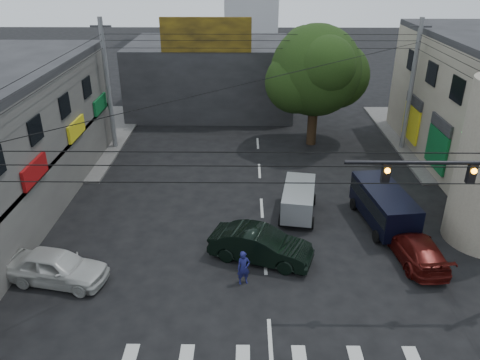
{
  "coord_description": "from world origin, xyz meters",
  "views": [
    {
      "loc": [
        -0.96,
        -15.96,
        12.8
      ],
      "look_at": [
        -1.19,
        4.0,
        3.19
      ],
      "focal_mm": 35.0,
      "sensor_mm": 36.0,
      "label": 1
    }
  ],
  "objects_px": {
    "utility_pole_far_left": "(108,86)",
    "navy_van": "(383,207)",
    "dark_sedan": "(261,245)",
    "white_compact": "(57,267)",
    "silver_minivan": "(298,201)",
    "street_tree": "(316,71)",
    "traffic_officer": "(244,268)",
    "utility_pole_far_right": "(411,87)",
    "maroon_sedan": "(416,248)"
  },
  "relations": [
    {
      "from": "utility_pole_far_left",
      "to": "navy_van",
      "type": "distance_m",
      "value": 20.15
    },
    {
      "from": "dark_sedan",
      "to": "navy_van",
      "type": "height_order",
      "value": "navy_van"
    },
    {
      "from": "white_compact",
      "to": "silver_minivan",
      "type": "distance_m",
      "value": 12.47
    },
    {
      "from": "silver_minivan",
      "to": "navy_van",
      "type": "height_order",
      "value": "navy_van"
    },
    {
      "from": "utility_pole_far_left",
      "to": "white_compact",
      "type": "relative_size",
      "value": 1.97
    },
    {
      "from": "street_tree",
      "to": "traffic_officer",
      "type": "distance_m",
      "value": 18.0
    },
    {
      "from": "silver_minivan",
      "to": "navy_van",
      "type": "bearing_deg",
      "value": -92.56
    },
    {
      "from": "utility_pole_far_right",
      "to": "maroon_sedan",
      "type": "relative_size",
      "value": 2.0
    },
    {
      "from": "dark_sedan",
      "to": "silver_minivan",
      "type": "xyz_separation_m",
      "value": [
        2.16,
        4.22,
        0.04
      ]
    },
    {
      "from": "traffic_officer",
      "to": "white_compact",
      "type": "bearing_deg",
      "value": 163.34
    },
    {
      "from": "dark_sedan",
      "to": "navy_van",
      "type": "bearing_deg",
      "value": -44.24
    },
    {
      "from": "street_tree",
      "to": "utility_pole_far_right",
      "type": "height_order",
      "value": "utility_pole_far_right"
    },
    {
      "from": "white_compact",
      "to": "maroon_sedan",
      "type": "relative_size",
      "value": 1.01
    },
    {
      "from": "maroon_sedan",
      "to": "white_compact",
      "type": "bearing_deg",
      "value": 1.31
    },
    {
      "from": "utility_pole_far_left",
      "to": "utility_pole_far_right",
      "type": "xyz_separation_m",
      "value": [
        21.0,
        0.0,
        0.0
      ]
    },
    {
      "from": "maroon_sedan",
      "to": "navy_van",
      "type": "height_order",
      "value": "navy_van"
    },
    {
      "from": "traffic_officer",
      "to": "utility_pole_far_left",
      "type": "bearing_deg",
      "value": 104.78
    },
    {
      "from": "utility_pole_far_right",
      "to": "navy_van",
      "type": "bearing_deg",
      "value": -111.82
    },
    {
      "from": "utility_pole_far_left",
      "to": "utility_pole_far_right",
      "type": "relative_size",
      "value": 1.0
    },
    {
      "from": "silver_minivan",
      "to": "utility_pole_far_right",
      "type": "bearing_deg",
      "value": -32.01
    },
    {
      "from": "utility_pole_far_left",
      "to": "traffic_officer",
      "type": "height_order",
      "value": "utility_pole_far_left"
    },
    {
      "from": "maroon_sedan",
      "to": "traffic_officer",
      "type": "relative_size",
      "value": 2.94
    },
    {
      "from": "navy_van",
      "to": "silver_minivan",
      "type": "bearing_deg",
      "value": 70.54
    },
    {
      "from": "utility_pole_far_left",
      "to": "navy_van",
      "type": "height_order",
      "value": "utility_pole_far_left"
    },
    {
      "from": "utility_pole_far_right",
      "to": "navy_van",
      "type": "xyz_separation_m",
      "value": [
        -4.25,
        -10.61,
        -3.61
      ]
    },
    {
      "from": "navy_van",
      "to": "maroon_sedan",
      "type": "bearing_deg",
      "value": -175.61
    },
    {
      "from": "maroon_sedan",
      "to": "navy_van",
      "type": "bearing_deg",
      "value": -83.26
    },
    {
      "from": "utility_pole_far_left",
      "to": "dark_sedan",
      "type": "xyz_separation_m",
      "value": [
        10.29,
        -13.91,
        -3.82
      ]
    },
    {
      "from": "white_compact",
      "to": "traffic_officer",
      "type": "height_order",
      "value": "traffic_officer"
    },
    {
      "from": "dark_sedan",
      "to": "utility_pole_far_left",
      "type": "bearing_deg",
      "value": 55.18
    },
    {
      "from": "utility_pole_far_left",
      "to": "navy_van",
      "type": "xyz_separation_m",
      "value": [
        16.75,
        -10.61,
        -3.61
      ]
    },
    {
      "from": "street_tree",
      "to": "utility_pole_far_left",
      "type": "xyz_separation_m",
      "value": [
        -14.5,
        -1.0,
        -0.87
      ]
    },
    {
      "from": "maroon_sedan",
      "to": "silver_minivan",
      "type": "xyz_separation_m",
      "value": [
        -4.99,
        4.14,
        0.17
      ]
    },
    {
      "from": "street_tree",
      "to": "utility_pole_far_left",
      "type": "height_order",
      "value": "utility_pole_far_left"
    },
    {
      "from": "street_tree",
      "to": "traffic_officer",
      "type": "height_order",
      "value": "street_tree"
    },
    {
      "from": "navy_van",
      "to": "utility_pole_far_left",
      "type": "bearing_deg",
      "value": 50.2
    },
    {
      "from": "utility_pole_far_right",
      "to": "dark_sedan",
      "type": "distance_m",
      "value": 17.97
    },
    {
      "from": "maroon_sedan",
      "to": "navy_van",
      "type": "relative_size",
      "value": 0.9
    },
    {
      "from": "navy_van",
      "to": "traffic_officer",
      "type": "relative_size",
      "value": 3.27
    },
    {
      "from": "utility_pole_far_left",
      "to": "maroon_sedan",
      "type": "relative_size",
      "value": 2.0
    },
    {
      "from": "traffic_officer",
      "to": "navy_van",
      "type": "bearing_deg",
      "value": 18.33
    },
    {
      "from": "dark_sedan",
      "to": "traffic_officer",
      "type": "bearing_deg",
      "value": 174.53
    },
    {
      "from": "traffic_officer",
      "to": "utility_pole_far_right",
      "type": "bearing_deg",
      "value": 37.2
    },
    {
      "from": "navy_van",
      "to": "traffic_officer",
      "type": "distance_m",
      "value": 8.83
    },
    {
      "from": "white_compact",
      "to": "silver_minivan",
      "type": "relative_size",
      "value": 1.16
    },
    {
      "from": "dark_sedan",
      "to": "navy_van",
      "type": "relative_size",
      "value": 0.97
    },
    {
      "from": "dark_sedan",
      "to": "white_compact",
      "type": "bearing_deg",
      "value": 119.72
    },
    {
      "from": "dark_sedan",
      "to": "street_tree",
      "type": "bearing_deg",
      "value": 2.92
    },
    {
      "from": "navy_van",
      "to": "street_tree",
      "type": "bearing_deg",
      "value": 3.53
    },
    {
      "from": "white_compact",
      "to": "traffic_officer",
      "type": "bearing_deg",
      "value": -78.84
    }
  ]
}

